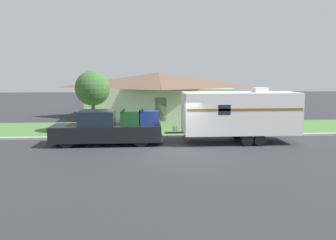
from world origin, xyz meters
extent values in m
plane|color=#2D2D33|center=(0.00, 0.00, 0.00)|extent=(120.00, 120.00, 0.00)
cube|color=#ADADA8|center=(0.00, 3.75, 0.07)|extent=(80.00, 0.30, 0.14)
cube|color=#477538|center=(0.00, 7.40, 0.01)|extent=(80.00, 7.00, 0.03)
cube|color=#B2B2A8|center=(-0.45, 14.65, 1.41)|extent=(12.98, 7.65, 2.83)
pyramid|color=brown|center=(-0.45, 14.65, 3.53)|extent=(14.02, 8.26, 1.42)
cube|color=#4C3828|center=(-0.45, 10.86, 1.05)|extent=(1.00, 0.06, 2.10)
cylinder|color=black|center=(-6.16, 1.08, 0.44)|extent=(0.89, 0.28, 0.89)
cylinder|color=black|center=(-6.16, 2.68, 0.44)|extent=(0.89, 0.28, 0.89)
cylinder|color=black|center=(-2.04, 1.08, 0.44)|extent=(0.89, 0.28, 0.89)
cylinder|color=black|center=(-2.04, 2.68, 0.44)|extent=(0.89, 0.28, 0.89)
cube|color=black|center=(-5.26, 1.88, 0.70)|extent=(3.81, 1.97, 0.91)
cube|color=#19232D|center=(-4.57, 1.88, 1.57)|extent=(1.98, 1.81, 0.84)
cube|color=black|center=(-2.13, 1.88, 0.70)|extent=(2.44, 1.97, 0.91)
cube|color=#333333|center=(-0.85, 1.88, 0.36)|extent=(0.12, 1.77, 0.20)
cube|color=#194C1E|center=(-2.67, 1.88, 1.55)|extent=(1.12, 0.83, 0.80)
cube|color=black|center=(-3.03, 1.88, 2.03)|extent=(0.10, 0.91, 0.08)
cube|color=navy|center=(-1.60, 1.88, 1.55)|extent=(1.12, 0.83, 0.80)
cube|color=black|center=(-1.96, 1.88, 2.03)|extent=(0.10, 0.91, 0.08)
cylinder|color=black|center=(3.96, 0.82, 0.34)|extent=(0.68, 0.22, 0.68)
cylinder|color=black|center=(3.96, 2.93, 0.34)|extent=(0.68, 0.22, 0.68)
cylinder|color=black|center=(4.71, 0.82, 0.34)|extent=(0.68, 0.22, 0.68)
cylinder|color=black|center=(4.71, 2.93, 0.34)|extent=(0.68, 0.22, 0.68)
cube|color=silver|center=(3.80, 1.88, 1.80)|extent=(6.73, 2.39, 2.42)
cube|color=brown|center=(3.80, 0.68, 2.10)|extent=(6.60, 0.01, 0.14)
cube|color=#383838|center=(-0.12, 1.88, 0.64)|extent=(1.10, 0.12, 0.10)
cylinder|color=silver|center=(-0.06, 1.88, 0.87)|extent=(0.28, 0.28, 0.36)
cube|color=silver|center=(5.01, 1.88, 3.15)|extent=(0.80, 0.68, 0.28)
cube|color=#19232D|center=(2.59, 0.68, 2.10)|extent=(0.70, 0.01, 0.56)
cylinder|color=brown|center=(-4.09, 4.84, 0.54)|extent=(0.09, 0.09, 1.09)
cube|color=silver|center=(-4.09, 4.84, 1.20)|extent=(0.48, 0.20, 0.22)
cylinder|color=brown|center=(-5.44, 6.14, 1.09)|extent=(0.24, 0.24, 2.18)
sphere|color=#38662D|center=(-5.44, 6.14, 3.10)|extent=(2.43, 2.43, 2.43)
camera|label=1|loc=(-1.85, -17.07, 4.04)|focal=35.00mm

